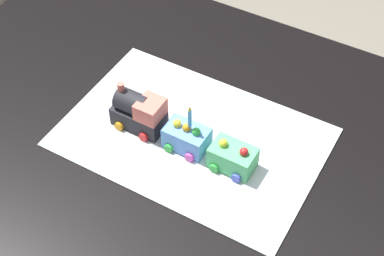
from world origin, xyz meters
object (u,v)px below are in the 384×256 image
dining_table (175,156)px  cake_locomotive (139,112)px  cake_car_hopper_mint_green (233,157)px  cake_car_gondola_sky_blue (187,137)px  birthday_candle (190,116)px

dining_table → cake_locomotive: size_ratio=10.00×
dining_table → cake_locomotive: 0.18m
dining_table → cake_car_hopper_mint_green: (0.17, -0.04, 0.14)m
cake_car_hopper_mint_green → cake_locomotive: bearing=180.0°
cake_car_gondola_sky_blue → dining_table: bearing=146.7°
dining_table → cake_car_hopper_mint_green: 0.23m
cake_car_gondola_sky_blue → cake_car_hopper_mint_green: same height
cake_locomotive → birthday_candle: birthday_candle is taller
cake_car_gondola_sky_blue → birthday_candle: (0.01, 0.00, 0.07)m
dining_table → cake_car_gondola_sky_blue: bearing=-33.3°
dining_table → cake_car_gondola_sky_blue: (0.06, -0.04, 0.14)m
birthday_candle → cake_locomotive: bearing=180.0°
dining_table → birthday_candle: (0.06, -0.04, 0.21)m
cake_car_hopper_mint_green → birthday_candle: 0.13m
cake_locomotive → birthday_candle: 0.15m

